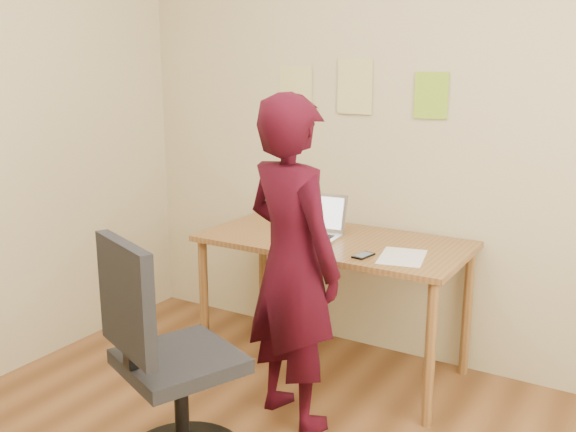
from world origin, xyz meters
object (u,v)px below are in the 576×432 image
Objects in this scene: desk at (334,254)px; person at (292,264)px; phone at (363,255)px; laptop at (314,227)px; office_chair at (165,373)px.

person is (0.07, -0.56, 0.11)m from desk.
desk is 0.91× the size of person.
laptop is at bearing 160.48° from phone.
desk is 1.19m from office_chair.
office_chair is 0.73m from person.
phone reaches higher than desk.
office_chair reaches higher than laptop.
desk is 1.39× the size of office_chair.
laptop reaches higher than phone.
desk is 10.83× the size of phone.
desk is 0.18m from laptop.
phone is at bearing -32.83° from laptop.
person is at bearing -75.05° from laptop.
phone is (0.27, -0.21, 0.09)m from desk.
phone is (0.39, -0.21, -0.04)m from laptop.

